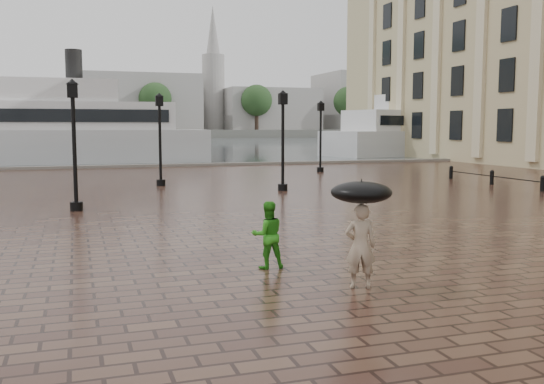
# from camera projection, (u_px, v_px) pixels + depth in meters

# --- Properties ---
(ground) EXTENTS (300.00, 300.00, 0.00)m
(ground) POSITION_uv_depth(u_px,v_px,m) (359.00, 258.00, 13.53)
(ground) COLOR #39211A
(ground) RESTS_ON ground
(harbour_water) EXTENTS (240.00, 240.00, 0.00)m
(harbour_water) POSITION_uv_depth(u_px,v_px,m) (113.00, 144.00, 100.52)
(harbour_water) COLOR #4A565A
(harbour_water) RESTS_ON ground
(quay_edge) EXTENTS (80.00, 0.60, 0.30)m
(quay_edge) POSITION_uv_depth(u_px,v_px,m) (163.00, 167.00, 43.79)
(quay_edge) COLOR slate
(quay_edge) RESTS_ON ground
(far_shore) EXTENTS (300.00, 60.00, 2.00)m
(far_shore) POSITION_uv_depth(u_px,v_px,m) (98.00, 133.00, 164.71)
(far_shore) COLOR #4C4C47
(far_shore) RESTS_ON ground
(distant_skyline) EXTENTS (102.50, 22.00, 33.00)m
(distant_skyline) POSITION_uv_depth(u_px,v_px,m) (277.00, 103.00, 169.11)
(distant_skyline) COLOR gray
(distant_skyline) RESTS_ON ground
(far_trees) EXTENTS (188.00, 8.00, 13.50)m
(far_trees) POSITION_uv_depth(u_px,v_px,m) (100.00, 99.00, 143.00)
(far_trees) COLOR #2D2119
(far_trees) RESTS_ON ground
(street_lamps) EXTENTS (21.44, 14.44, 4.40)m
(street_lamps) POSITION_uv_depth(u_px,v_px,m) (169.00, 139.00, 29.43)
(street_lamps) COLOR black
(street_lamps) RESTS_ON ground
(adult_pedestrian) EXTENTS (0.65, 0.53, 1.55)m
(adult_pedestrian) POSITION_uv_depth(u_px,v_px,m) (360.00, 246.00, 10.95)
(adult_pedestrian) COLOR tan
(adult_pedestrian) RESTS_ON ground
(child_pedestrian) EXTENTS (0.70, 0.55, 1.40)m
(child_pedestrian) POSITION_uv_depth(u_px,v_px,m) (268.00, 235.00, 12.48)
(child_pedestrian) COLOR #2D921B
(child_pedestrian) RESTS_ON ground
(ferry_near) EXTENTS (27.63, 7.46, 9.00)m
(ferry_near) POSITION_uv_depth(u_px,v_px,m) (33.00, 129.00, 47.94)
(ferry_near) COLOR silver
(ferry_near) RESTS_ON ground
(ferry_far) EXTENTS (26.19, 11.91, 8.35)m
(ferry_far) POSITION_uv_depth(u_px,v_px,m) (433.00, 130.00, 63.82)
(ferry_far) COLOR silver
(ferry_far) RESTS_ON ground
(umbrella) EXTENTS (1.10, 1.10, 1.10)m
(umbrella) POSITION_uv_depth(u_px,v_px,m) (361.00, 192.00, 10.85)
(umbrella) COLOR black
(umbrella) RESTS_ON ground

